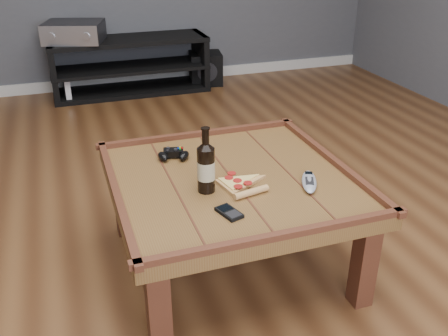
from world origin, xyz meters
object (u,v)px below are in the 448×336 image
object	(u,v)px
media_console	(130,66)
pizza_slice	(239,184)
coffee_table	(231,190)
game_console	(67,90)
av_receiver	(74,32)
remote_control	(309,182)
smartphone	(229,212)
subwoofer	(206,68)
beer_bottle	(206,166)
game_controller	(173,154)

from	to	relation	value
media_console	pizza_slice	world-z (taller)	media_console
coffee_table	game_console	distance (m)	2.74
media_console	av_receiver	distance (m)	0.56
coffee_table	media_console	bearing A→B (deg)	90.00
remote_control	game_console	size ratio (longest dim) A/B	0.88
av_receiver	media_console	bearing A→B (deg)	17.82
media_console	remote_control	bearing A→B (deg)	-84.44
coffee_table	remote_control	bearing A→B (deg)	-30.16
coffee_table	game_console	size ratio (longest dim) A/B	4.42
media_console	pizza_slice	distance (m)	2.84
smartphone	subwoofer	distance (m)	3.20
remote_control	av_receiver	distance (m)	3.00
game_console	smartphone	bearing A→B (deg)	-84.55
beer_bottle	subwoofer	distance (m)	3.03
smartphone	game_console	xyz separation A→B (m)	(-0.47, 2.94, -0.35)
coffee_table	game_controller	bearing A→B (deg)	125.27
pizza_slice	smartphone	size ratio (longest dim) A/B	2.49
beer_bottle	game_controller	size ratio (longest dim) A/B	1.73
game_controller	media_console	bearing A→B (deg)	99.45
smartphone	subwoofer	xyz separation A→B (m)	(0.84, 3.07, -0.31)
media_console	beer_bottle	xyz separation A→B (m)	(-0.13, -2.83, 0.31)
remote_control	subwoofer	size ratio (longest dim) A/B	0.59
media_console	game_controller	bearing A→B (deg)	-94.31
media_console	av_receiver	bearing A→B (deg)	-179.25
media_console	subwoofer	bearing A→B (deg)	3.77
media_console	remote_control	xyz separation A→B (m)	(0.28, -2.91, 0.22)
coffee_table	game_controller	distance (m)	0.33
remote_control	smartphone	bearing A→B (deg)	-139.10
beer_bottle	remote_control	world-z (taller)	beer_bottle
smartphone	beer_bottle	bearing A→B (deg)	80.56
game_controller	beer_bottle	bearing A→B (deg)	-67.36
game_console	subwoofer	bearing A→B (deg)	2.32
coffee_table	game_controller	size ratio (longest dim) A/B	6.52
media_console	av_receiver	size ratio (longest dim) A/B	2.46
subwoofer	game_console	size ratio (longest dim) A/B	1.49
media_console	subwoofer	size ratio (longest dim) A/B	4.04
coffee_table	smartphone	size ratio (longest dim) A/B	8.41
av_receiver	coffee_table	bearing A→B (deg)	-63.57
media_console	pizza_slice	size ratio (longest dim) A/B	4.58
subwoofer	game_console	world-z (taller)	subwoofer
coffee_table	beer_bottle	xyz separation A→B (m)	(-0.13, -0.08, 0.17)
remote_control	game_console	world-z (taller)	remote_control
beer_bottle	pizza_slice	world-z (taller)	beer_bottle
game_controller	smartphone	bearing A→B (deg)	-67.76
remote_control	pizza_slice	bearing A→B (deg)	-170.97
av_receiver	pizza_slice	bearing A→B (deg)	-63.75
remote_control	av_receiver	world-z (taller)	av_receiver
remote_control	game_console	distance (m)	2.98
coffee_table	remote_control	size ratio (longest dim) A/B	5.02
av_receiver	subwoofer	size ratio (longest dim) A/B	1.64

